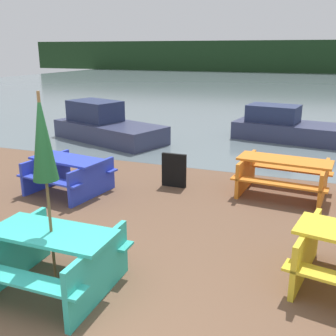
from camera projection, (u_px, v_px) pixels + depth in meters
water at (290, 86)px, 32.21m from camera, size 60.00×50.00×0.00m
far_treeline at (304, 57)px, 49.53m from camera, size 80.00×1.60×4.00m
picnic_table_teal at (53, 255)px, 4.89m from camera, size 1.56×1.38×0.79m
picnic_table_blue at (68, 172)px, 8.27m from camera, size 1.76×1.60×0.74m
picnic_table_orange at (283, 173)px, 8.11m from camera, size 1.97×1.55×0.77m
umbrella_darkgreen at (42, 139)px, 4.46m from camera, size 0.30×0.30×2.49m
boat at (288, 127)px, 13.10m from camera, size 3.93×2.13×1.13m
boat_second at (106, 126)px, 13.11m from camera, size 4.23×2.85×1.26m
signboard at (174, 170)px, 8.61m from camera, size 0.55×0.08×0.75m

